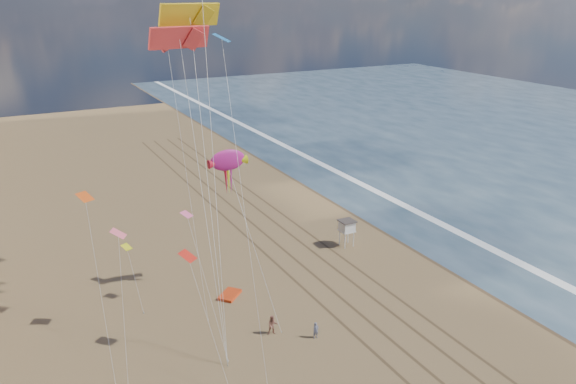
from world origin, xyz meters
The scene contains 9 objects.
wet_sand centered at (19.00, 40.00, 0.00)m, with size 260.00×260.00×0.00m, color #42301E.
foam centered at (23.20, 40.00, 0.00)m, with size 260.00×260.00×0.00m, color white.
tracks centered at (2.55, 30.00, 0.01)m, with size 7.68×120.00×0.01m.
lifeguard_stand centered at (8.40, 29.35, 2.51)m, with size 1.80×1.80×3.26m.
grounded_kite centered at (-8.49, 24.77, 0.14)m, with size 2.47×1.57×0.28m, color red.
show_kite centered at (-7.41, 26.68, 13.50)m, with size 3.98×5.48×16.49m.
kite_flyer_a centered at (-4.49, 14.54, 0.76)m, with size 0.56×0.37×1.53m, color slate.
kite_flyer_b centered at (-7.59, 16.81, 0.93)m, with size 0.90×0.70×1.85m, color #945B4B.
small_kites centered at (-14.99, 24.27, 13.97)m, with size 12.64×15.83×21.96m.
Camera 1 is at (-26.22, -21.76, 28.72)m, focal length 35.00 mm.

